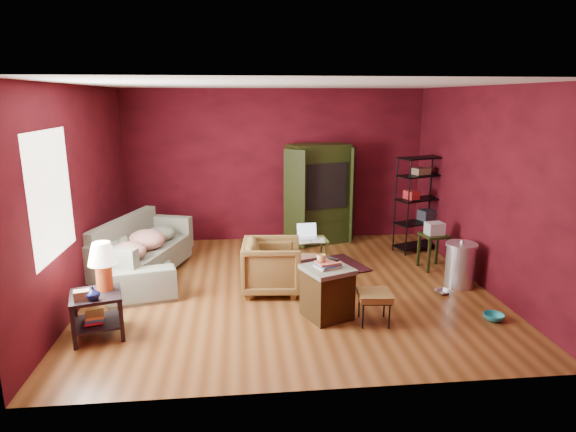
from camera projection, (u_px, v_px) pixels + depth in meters
name	position (u px, v px, depth m)	size (l,w,h in m)	color
room	(287.00, 191.00, 6.51)	(5.54, 5.04, 2.84)	brown
sofa	(139.00, 248.00, 7.18)	(2.29, 0.67, 0.90)	slate
armchair	(272.00, 264.00, 6.64)	(0.78, 0.73, 0.80)	black
pet_bowl_steel	(443.00, 287.00, 6.62)	(0.21, 0.05, 0.21)	#ACAEB3
pet_bowl_turquoise	(494.00, 311.00, 5.83)	(0.25, 0.08, 0.25)	teal
vase	(93.00, 294.00, 5.17)	(0.14, 0.15, 0.14)	#0B0E38
mug	(321.00, 257.00, 5.76)	(0.11, 0.09, 0.11)	#E4CA6F
side_table	(100.00, 281.00, 5.39)	(0.67, 0.67, 1.07)	black
sofa_cushions	(140.00, 251.00, 7.21)	(1.31, 2.07, 0.81)	slate
hamper	(327.00, 291.00, 5.87)	(0.69, 0.69, 0.74)	#3B240D
footstool	(375.00, 296.00, 5.71)	(0.42, 0.42, 0.39)	black
rug_round	(306.00, 267.00, 7.69)	(1.34, 1.34, 0.01)	beige
rug_oriental	(321.00, 268.00, 7.61)	(1.56, 1.28, 0.01)	#441219
laptop_desk	(308.00, 242.00, 7.50)	(0.60, 0.49, 0.71)	#5E6D32
tv_armoire	(319.00, 192.00, 8.80)	(1.38, 1.00, 1.82)	black
wire_shelving	(420.00, 200.00, 8.34)	(0.88, 0.62, 1.66)	black
small_stand	(434.00, 234.00, 7.50)	(0.42, 0.42, 0.75)	black
trash_can	(460.00, 265.00, 6.84)	(0.50, 0.50, 0.69)	white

